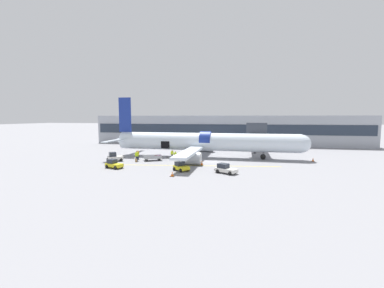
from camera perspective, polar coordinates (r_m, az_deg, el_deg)
ground_plane at (r=45.79m, az=4.20°, el=-3.89°), size 500.00×500.00×0.00m
apron_marking_line at (r=41.77m, az=1.94°, el=-4.84°), size 25.54×3.98×0.01m
terminal_strip at (r=77.17m, az=7.48°, el=3.19°), size 76.38×12.71×8.23m
jet_bridge_stub at (r=55.62m, az=13.96°, el=2.82°), size 3.89×11.81×6.76m
airplane at (r=49.81m, az=2.48°, el=0.39°), size 38.46×31.20×11.82m
baggage_tug_lead at (r=37.81m, az=-2.48°, el=-5.11°), size 2.70×2.57×1.36m
baggage_tug_mid at (r=41.55m, az=-17.02°, el=-4.35°), size 3.08×2.33×1.36m
baggage_tug_rear at (r=36.47m, az=7.45°, el=-5.56°), size 3.40×2.72×1.34m
baggage_tug_spare at (r=47.69m, az=-16.84°, el=-2.89°), size 2.91×2.68×1.66m
baggage_cart_loading at (r=47.10m, az=-8.56°, el=-3.09°), size 4.05×2.95×0.97m
ground_crew_loader_a at (r=48.81m, az=-11.89°, el=-2.32°), size 0.42×0.59×1.71m
ground_crew_loader_b at (r=47.23m, az=-3.72°, el=-2.53°), size 0.53×0.53×1.64m
ground_crew_driver at (r=48.88m, az=-4.44°, el=-2.23°), size 0.58×0.44×1.66m
ground_crew_supervisor at (r=46.87m, az=-12.17°, el=-2.57°), size 0.62×0.58×1.86m
suitcase_on_tarmac_upright at (r=46.12m, az=-12.30°, el=-3.56°), size 0.41×0.36×0.72m
safety_cone_nose at (r=50.52m, az=25.30°, el=-3.18°), size 0.53×0.53×0.64m
safety_cone_engine_left at (r=34.45m, az=-4.41°, el=-6.69°), size 0.61×0.61×0.65m
safety_cone_wingtip at (r=42.31m, az=2.21°, el=-4.21°), size 0.51×0.51×0.77m
safety_cone_tail at (r=54.39m, az=-16.99°, el=-2.20°), size 0.51×0.51×0.72m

